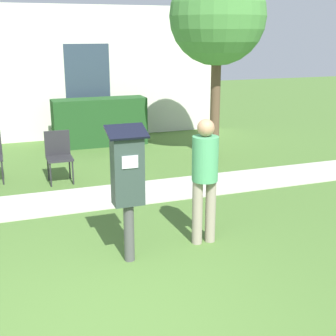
{
  "coord_description": "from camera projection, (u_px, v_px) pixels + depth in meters",
  "views": [
    {
      "loc": [
        -0.7,
        -3.6,
        2.56
      ],
      "look_at": [
        1.07,
        1.29,
        1.05
      ],
      "focal_mm": 50.0,
      "sensor_mm": 36.0,
      "label": 1
    }
  ],
  "objects": [
    {
      "name": "outdoor_chair_middle",
      "position": [
        59.0,
        152.0,
        8.23
      ],
      "size": [
        0.44,
        0.44,
        0.9
      ],
      "rotation": [
        0.0,
        0.0,
        -0.4
      ],
      "color": "#262628",
      "rests_on": "ground"
    },
    {
      "name": "hedge_row",
      "position": [
        100.0,
        122.0,
        10.9
      ],
      "size": [
        2.15,
        0.6,
        1.1
      ],
      "color": "#1E471E",
      "rests_on": "ground"
    },
    {
      "name": "ground_plane",
      "position": [
        105.0,
        329.0,
        4.19
      ],
      "size": [
        40.0,
        40.0,
        0.0
      ],
      "primitive_type": "plane",
      "color": "#476B2D"
    },
    {
      "name": "tree",
      "position": [
        218.0,
        17.0,
        9.12
      ],
      "size": [
        1.9,
        1.9,
        3.82
      ],
      "color": "brown",
      "rests_on": "ground"
    },
    {
      "name": "building_facade",
      "position": [
        28.0,
        75.0,
        11.07
      ],
      "size": [
        10.0,
        0.26,
        3.2
      ],
      "color": "silver",
      "rests_on": "ground"
    },
    {
      "name": "sidewalk",
      "position": [
        57.0,
        202.0,
        7.3
      ],
      "size": [
        12.0,
        1.1,
        0.02
      ],
      "color": "#B7B2A8",
      "rests_on": "ground"
    },
    {
      "name": "person_standing",
      "position": [
        205.0,
        172.0,
        5.68
      ],
      "size": [
        0.32,
        0.32,
        1.58
      ],
      "rotation": [
        0.0,
        0.0,
        0.14
      ],
      "color": "gray",
      "rests_on": "ground"
    },
    {
      "name": "parking_meter",
      "position": [
        128.0,
        177.0,
        5.19
      ],
      "size": [
        0.44,
        0.31,
        1.59
      ],
      "color": "#4C4C4C",
      "rests_on": "ground"
    }
  ]
}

